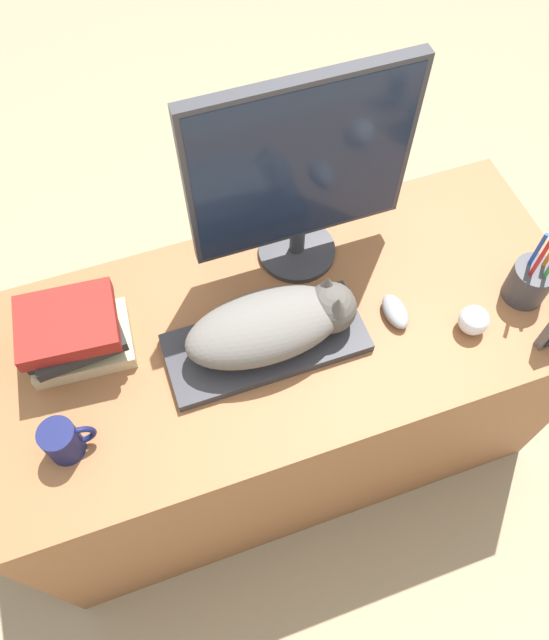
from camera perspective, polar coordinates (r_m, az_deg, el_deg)
ground_plane at (r=1.98m, az=3.78°, el=-18.24°), size 12.00×12.00×0.00m
desk at (r=1.73m, az=0.75°, el=-6.34°), size 1.40×0.61×0.71m
keyboard at (r=1.38m, az=-0.80°, el=-2.11°), size 0.44×0.18×0.02m
cat at (r=1.32m, az=0.30°, el=-0.28°), size 0.38×0.17×0.13m
monitor at (r=1.32m, az=2.45°, el=13.30°), size 0.49×0.19×0.51m
computer_mouse at (r=1.44m, az=10.98°, el=0.77°), size 0.05×0.09×0.04m
coffee_mug at (r=1.32m, az=-18.74°, el=-10.41°), size 0.11×0.07×0.09m
pen_cup at (r=1.53m, az=22.29°, el=3.29°), size 0.10×0.10×0.23m
baseball at (r=1.45m, az=17.74°, el=-0.02°), size 0.07×0.07×0.07m
book_stack at (r=1.39m, az=-17.90°, el=-1.15°), size 0.23×0.19×0.14m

